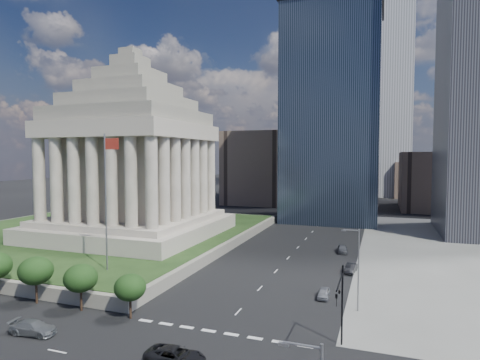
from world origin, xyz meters
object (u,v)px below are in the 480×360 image
at_px(traffic_signal_ne, 341,299).
at_px(pickup_truck, 175,356).
at_px(parked_sedan_near, 324,293).
at_px(war_memorial, 132,143).
at_px(parked_sedan_far, 342,249).
at_px(parked_sedan_mid, 351,268).
at_px(flagpole, 107,194).
at_px(street_lamp_north, 357,265).
at_px(suv_grey, 33,328).

bearing_deg(traffic_signal_ne, pickup_truck, -152.70).
bearing_deg(parked_sedan_near, pickup_truck, -116.75).
xyz_separation_m(war_memorial, parked_sedan_far, (43.00, 6.29, -20.66)).
relative_size(war_memorial, parked_sedan_mid, 9.27).
height_order(flagpole, traffic_signal_ne, flagpole).
bearing_deg(war_memorial, traffic_signal_ne, -36.42).
xyz_separation_m(war_memorial, pickup_truck, (32.84, -41.36, -20.62)).
height_order(war_memorial, flagpole, war_memorial).
distance_m(traffic_signal_ne, parked_sedan_mid, 27.92).
relative_size(street_lamp_north, suv_grey, 2.00).
height_order(war_memorial, parked_sedan_near, war_memorial).
height_order(flagpole, suv_grey, flagpole).
height_order(war_memorial, street_lamp_north, war_memorial).
bearing_deg(pickup_truck, war_memorial, 37.89).
bearing_deg(parked_sedan_near, traffic_signal_ne, -78.00).
bearing_deg(suv_grey, pickup_truck, -98.08).
relative_size(street_lamp_north, parked_sedan_mid, 2.38).
xyz_separation_m(traffic_signal_ne, parked_sedan_mid, (-1.00, 27.52, -4.56)).
bearing_deg(parked_sedan_near, suv_grey, -143.57).
relative_size(street_lamp_north, parked_sedan_near, 2.70).
bearing_deg(flagpole, pickup_truck, -40.02).
xyz_separation_m(pickup_truck, suv_grey, (-16.98, 0.40, -0.05)).
bearing_deg(parked_sedan_near, street_lamp_north, -38.26).
relative_size(traffic_signal_ne, suv_grey, 1.60).
bearing_deg(parked_sedan_far, parked_sedan_mid, -85.89).
relative_size(war_memorial, traffic_signal_ne, 4.88).
distance_m(war_memorial, parked_sedan_far, 48.12).
height_order(flagpole, parked_sedan_near, flagpole).
relative_size(suv_grey, parked_sedan_mid, 1.19).
height_order(suv_grey, parked_sedan_mid, suv_grey).
height_order(parked_sedan_near, parked_sedan_mid, parked_sedan_mid).
xyz_separation_m(parked_sedan_near, parked_sedan_mid, (2.50, 12.99, 0.06)).
distance_m(suv_grey, parked_sedan_near, 34.43).
height_order(street_lamp_north, suv_grey, street_lamp_north).
distance_m(parked_sedan_near, parked_sedan_mid, 13.23).
xyz_separation_m(flagpole, pickup_truck, (20.67, -17.36, -12.34)).
bearing_deg(parked_sedan_far, flagpole, -142.22).
distance_m(pickup_truck, suv_grey, 16.99).
bearing_deg(suv_grey, street_lamp_north, -67.01).
distance_m(traffic_signal_ne, suv_grey, 31.68).
xyz_separation_m(flagpole, parked_sedan_far, (30.83, 30.29, -12.37)).
bearing_deg(flagpole, parked_sedan_mid, 27.32).
relative_size(suv_grey, parked_sedan_near, 1.35).
bearing_deg(parked_sedan_far, street_lamp_north, -88.31).
xyz_separation_m(flagpole, street_lamp_north, (35.16, 1.00, -7.45)).
bearing_deg(parked_sedan_far, war_memorial, -178.39).
bearing_deg(parked_sedan_mid, war_memorial, 178.09).
bearing_deg(war_memorial, parked_sedan_far, 8.33).
height_order(traffic_signal_ne, parked_sedan_far, traffic_signal_ne).
bearing_deg(parked_sedan_far, parked_sedan_near, -96.72).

